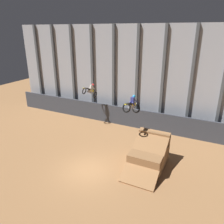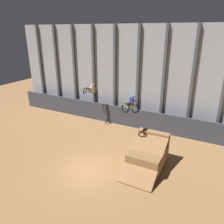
# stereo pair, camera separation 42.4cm
# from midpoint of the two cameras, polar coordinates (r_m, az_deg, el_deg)

# --- Properties ---
(ground_plane) EXTENTS (60.00, 60.00, 0.00)m
(ground_plane) POSITION_cam_midpoint_polar(r_m,az_deg,el_deg) (17.40, -6.85, -14.93)
(ground_plane) COLOR #996B42
(arena_back_wall) EXTENTS (32.00, 0.40, 10.70)m
(arena_back_wall) POSITION_cam_midpoint_polar(r_m,az_deg,el_deg) (23.86, 6.16, 9.10)
(arena_back_wall) COLOR #A3A8B2
(arena_back_wall) RESTS_ON ground_plane
(lower_barrier) EXTENTS (31.36, 0.20, 2.12)m
(lower_barrier) POSITION_cam_midpoint_polar(r_m,az_deg,el_deg) (23.99, 4.74, -1.51)
(lower_barrier) COLOR #383D47
(lower_barrier) RESTS_ON ground_plane
(dirt_ramp) EXTENTS (2.55, 4.55, 2.52)m
(dirt_ramp) POSITION_cam_midpoint_polar(r_m,az_deg,el_deg) (17.74, 9.01, -10.94)
(dirt_ramp) COLOR olive
(dirt_ramp) RESTS_ON ground_plane
(rider_bike_left_air) EXTENTS (1.51, 1.81, 1.67)m
(rider_bike_left_air) POSITION_cam_midpoint_polar(r_m,az_deg,el_deg) (23.77, -6.20, 5.54)
(rider_bike_left_air) COLOR black
(rider_bike_right_air) EXTENTS (1.09, 1.78, 1.63)m
(rider_bike_right_air) POSITION_cam_midpoint_polar(r_m,az_deg,el_deg) (17.01, 4.52, 1.74)
(rider_bike_right_air) COLOR black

